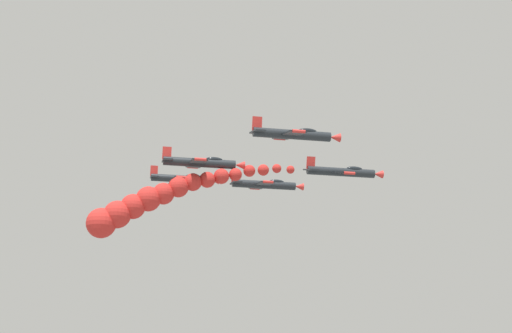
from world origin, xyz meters
name	(u,v)px	position (x,y,z in m)	size (l,w,h in m)	color
airplane_lead	(342,172)	(3.13, 10.79, 78.28)	(9.24, 10.35, 3.38)	#23282D
smoke_trail_lead	(150,202)	(3.40, -13.70, 73.01)	(3.57, 25.32, 10.44)	red
airplane_left_inner	(265,185)	(-6.17, 2.56, 78.68)	(9.48, 10.35, 2.83)	#23282D
airplane_right_inner	(294,134)	(12.94, 1.77, 79.31)	(9.35, 10.35, 3.19)	#23282D
airplane_left_outer	(201,163)	(3.04, -7.61, 78.42)	(9.45, 10.35, 2.94)	#23282D
airplane_right_outer	(182,179)	(-14.44, -8.41, 81.27)	(9.44, 10.35, 2.97)	#23282D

